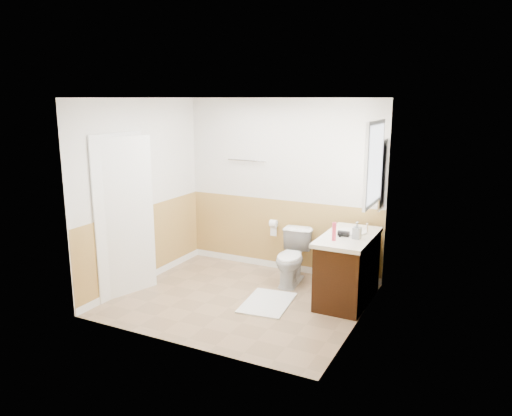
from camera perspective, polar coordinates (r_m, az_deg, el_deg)
The scene contains 32 objects.
floor at distance 6.31m, azimuth -1.86°, elevation -10.60°, with size 3.00×3.00×0.00m, color #8C7051.
ceiling at distance 5.80m, azimuth -2.04°, elevation 12.73°, with size 3.00×3.00×0.00m, color white.
wall_back at distance 7.08m, azimuth 3.07°, elevation 2.55°, with size 3.00×3.00×0.00m, color silver.
wall_front at distance 4.86m, azimuth -9.25°, elevation -2.34°, with size 3.00×3.00×0.00m, color silver.
wall_left at distance 6.76m, azimuth -13.21°, elevation 1.74°, with size 3.00×3.00×0.00m, color silver.
wall_right at distance 5.40m, azimuth 12.21°, elevation -0.95°, with size 3.00×3.00×0.00m, color silver.
wainscot_back at distance 7.24m, azimuth 2.96°, elevation -3.32°, with size 3.00×3.00×0.00m, color tan.
wainscot_front at distance 5.11m, azimuth -8.87°, elevation -10.45°, with size 3.00×3.00×0.00m, color tan.
wainscot_left at distance 6.93m, azimuth -12.82°, elevation -4.36°, with size 2.60×2.60×0.00m, color tan.
wainscot_right at distance 5.62m, azimuth 11.74°, elevation -8.38°, with size 2.60×2.60×0.00m, color tan.
toilet at distance 6.74m, azimuth 4.22°, elevation -5.78°, with size 0.41×0.71×0.73m, color white.
bath_mat at distance 6.19m, azimuth 1.34°, elevation -10.98°, with size 0.55×0.80×0.02m, color white.
vanity_cabinet at distance 6.26m, azimuth 10.65°, elevation -7.11°, with size 0.55×1.10×0.80m, color black.
vanity_knob_left at distance 6.20m, azimuth 7.77°, elevation -5.72°, with size 0.03×0.03×0.03m, color silver.
vanity_knob_right at distance 6.38m, azimuth 8.36°, elevation -5.20°, with size 0.03×0.03×0.03m, color silver.
countertop at distance 6.13m, azimuth 10.72°, elevation -3.35°, with size 0.60×1.15×0.05m, color white.
sink_basin at distance 6.26m, azimuth 11.20°, elevation -2.71°, with size 0.36×0.36×0.02m, color white.
faucet at distance 6.20m, azimuth 12.83°, elevation -2.36°, with size 0.02×0.02×0.14m, color silver.
lotion_bottle at distance 5.83m, azimuth 9.10°, elevation -2.74°, with size 0.05×0.05×0.22m, color #E33A56.
soap_dispenser at distance 5.96m, azimuth 11.68°, elevation -2.57°, with size 0.09×0.10×0.21m, color gray.
hair_dryer_body at distance 6.05m, azimuth 10.18°, elevation -2.95°, with size 0.07×0.07×0.14m, color black.
hair_dryer_handle at distance 6.02m, azimuth 9.76°, elevation -3.31°, with size 0.03×0.03×0.07m, color black.
mirror_panel at distance 6.40m, azimuth 14.61°, elevation 3.79°, with size 0.02×0.35×0.90m, color silver.
window_frame at distance 5.88m, azimuth 13.60°, elevation 5.05°, with size 0.04×0.80×1.00m, color white.
window_glass at distance 5.87m, azimuth 13.75°, elevation 5.04°, with size 0.01×0.70×0.90m, color white.
door at distance 6.41m, azimuth -14.96°, elevation -1.05°, with size 0.05×0.80×2.04m, color white.
door_frame at distance 6.46m, azimuth -15.47°, elevation -0.89°, with size 0.02×0.92×2.10m, color white.
door_knob at distance 6.63m, azimuth -12.66°, elevation -1.09°, with size 0.06×0.06×0.06m, color silver.
towel_bar at distance 7.21m, azimuth -1.09°, elevation 5.57°, with size 0.02×0.02×0.62m, color silver.
tp_holder_bar at distance 7.17m, azimuth 2.05°, elevation -1.81°, with size 0.02×0.02×0.14m, color silver.
tp_roll at distance 7.17m, azimuth 2.05°, elevation -1.81°, with size 0.11×0.11×0.10m, color white.
tp_sheet at distance 7.20m, azimuth 2.05°, elevation -2.66°, with size 0.10×0.01×0.16m, color white.
Camera 1 is at (2.76, -5.10, 2.50)m, focal length 34.31 mm.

